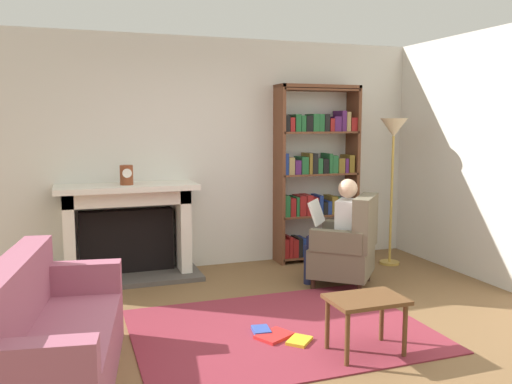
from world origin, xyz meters
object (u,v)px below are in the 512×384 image
bookshelf (317,178)px  side_table (366,306)px  armchair_reading (348,247)px  floor_lamp (393,141)px  mantel_clock (126,175)px  seated_reader (338,227)px  sofa_floral (48,343)px  fireplace (127,228)px

bookshelf → side_table: (-0.87, -2.65, -0.67)m
armchair_reading → floor_lamp: size_ratio=0.55×
mantel_clock → seated_reader: (2.07, -0.91, -0.54)m
armchair_reading → floor_lamp: floor_lamp is taller
mantel_clock → bookshelf: (2.32, 0.14, -0.13)m
sofa_floral → seated_reader: bearing=-54.1°
fireplace → mantel_clock: 0.61m
fireplace → mantel_clock: mantel_clock is taller
side_table → sofa_floral: bearing=174.9°
seated_reader → side_table: 1.74m
mantel_clock → bookshelf: bearing=3.3°
sofa_floral → floor_lamp: size_ratio=1.02×
sofa_floral → side_table: size_ratio=3.20×
fireplace → floor_lamp: 3.25m
mantel_clock → sofa_floral: (-0.76, -2.32, -0.84)m
bookshelf → sofa_floral: bearing=-141.4°
bookshelf → mantel_clock: bearing=-176.7°
armchair_reading → floor_lamp: bearing=164.3°
armchair_reading → side_table: bearing=16.0°
fireplace → armchair_reading: (2.15, -1.09, -0.14)m
seated_reader → side_table: (-0.61, -1.61, -0.25)m
side_table → seated_reader: bearing=69.2°
mantel_clock → floor_lamp: bearing=-6.9°
mantel_clock → bookshelf: size_ratio=0.10×
mantel_clock → sofa_floral: bearing=-108.1°
floor_lamp → side_table: bearing=-127.0°
bookshelf → floor_lamp: bearing=-33.8°
mantel_clock → seated_reader: size_ratio=0.18×
armchair_reading → mantel_clock: bearing=-74.1°
bookshelf → floor_lamp: 1.02m
bookshelf → armchair_reading: size_ratio=2.24×
bookshelf → side_table: size_ratio=3.88×
bookshelf → seated_reader: (-0.25, -1.04, -0.41)m
armchair_reading → side_table: 1.69m
side_table → floor_lamp: floor_lamp is taller
mantel_clock → armchair_reading: size_ratio=0.22×
bookshelf → sofa_floral: bookshelf is taller
floor_lamp → armchair_reading: bearing=-146.2°
fireplace → floor_lamp: floor_lamp is taller
sofa_floral → floor_lamp: floor_lamp is taller
fireplace → bookshelf: bookshelf is taller
fireplace → sofa_floral: (-0.76, -2.42, -0.24)m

